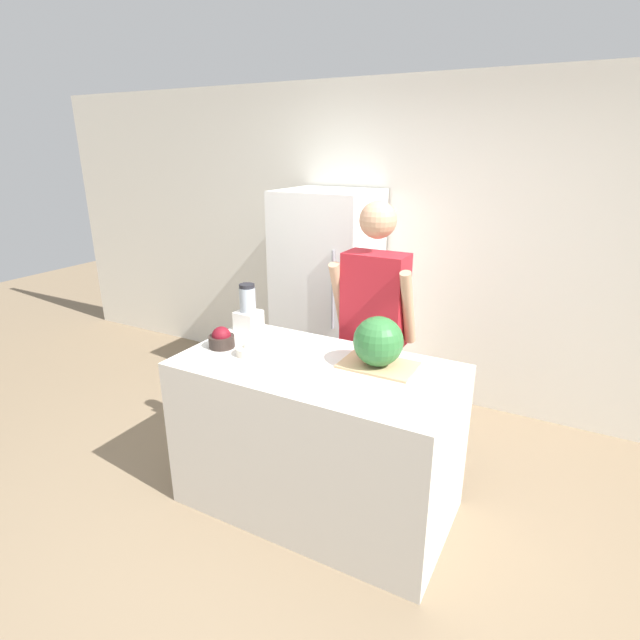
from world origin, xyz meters
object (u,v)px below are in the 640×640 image
object	(u,v)px
watermelon	(378,341)
refrigerator	(328,297)
bowl_cream	(250,350)
person	(374,333)
bowl_cherries	(222,339)
blender	(248,311)

from	to	relation	value
watermelon	refrigerator	bearing A→B (deg)	127.73
refrigerator	bowl_cream	xyz separation A→B (m)	(0.23, -1.42, 0.08)
refrigerator	person	world-z (taller)	person
refrigerator	bowl_cherries	xyz separation A→B (m)	(0.01, -1.40, 0.11)
blender	bowl_cherries	bearing A→B (deg)	-81.87
refrigerator	watermelon	distance (m)	1.56
refrigerator	person	xyz separation A→B (m)	(0.72, -0.72, 0.04)
bowl_cherries	blender	distance (m)	0.35
bowl_cherries	blender	xyz separation A→B (m)	(-0.05, 0.34, 0.07)
refrigerator	bowl_cherries	world-z (taller)	refrigerator
bowl_cherries	bowl_cream	bearing A→B (deg)	-3.95
person	blender	size ratio (longest dim) A/B	5.81
person	bowl_cherries	size ratio (longest dim) A/B	11.37
person	bowl_cherries	distance (m)	0.98
refrigerator	watermelon	xyz separation A→B (m)	(0.95, -1.22, 0.21)
bowl_cherries	blender	size ratio (longest dim) A/B	0.51
person	bowl_cream	world-z (taller)	person
refrigerator	blender	world-z (taller)	refrigerator
person	bowl_cream	xyz separation A→B (m)	(-0.49, -0.70, 0.04)
watermelon	bowl_cream	xyz separation A→B (m)	(-0.72, -0.19, -0.12)
watermelon	bowl_cream	distance (m)	0.76
person	watermelon	bearing A→B (deg)	-65.42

